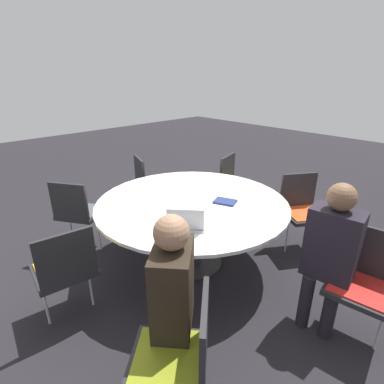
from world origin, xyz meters
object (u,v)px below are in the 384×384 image
(chair_5, at_px, (78,209))
(chair_3, at_px, (235,181))
(chair_6, at_px, (65,266))
(chair_4, at_px, (149,181))
(person_1, at_px, (331,248))
(spiral_notebook, at_px, (225,202))
(person_0, at_px, (170,293))
(chair_1, at_px, (364,277))
(chair_0, at_px, (180,353))
(chair_2, at_px, (302,206))
(laptop, at_px, (186,223))

(chair_5, bearing_deg, chair_3, 39.26)
(chair_6, bearing_deg, chair_3, 14.42)
(chair_4, xyz_separation_m, chair_5, (1.10, 0.19, 0.00))
(person_1, height_order, spiral_notebook, person_1)
(person_0, relative_size, spiral_notebook, 4.87)
(chair_1, distance_m, chair_5, 2.77)
(chair_0, relative_size, person_1, 0.71)
(chair_3, bearing_deg, chair_4, -59.19)
(chair_6, xyz_separation_m, person_1, (-1.42, 1.42, 0.19))
(chair_2, xyz_separation_m, chair_4, (0.75, -1.85, 0.00))
(chair_3, height_order, chair_4, same)
(person_1, bearing_deg, chair_3, -38.82)
(chair_1, bearing_deg, laptop, 23.11)
(chair_3, bearing_deg, chair_5, -33.15)
(chair_2, relative_size, chair_6, 1.00)
(chair_5, bearing_deg, chair_2, 15.20)
(chair_0, distance_m, chair_5, 2.15)
(chair_3, bearing_deg, laptop, 10.13)
(spiral_notebook, bearing_deg, chair_4, -95.32)
(chair_4, bearing_deg, chair_6, -36.07)
(chair_0, bearing_deg, chair_2, -29.89)
(chair_0, xyz_separation_m, chair_1, (-1.40, 0.46, 0.00))
(chair_4, bearing_deg, chair_0, -13.49)
(chair_0, bearing_deg, chair_4, 15.78)
(chair_6, distance_m, person_0, 1.02)
(chair_3, xyz_separation_m, person_1, (1.05, 1.72, 0.19))
(chair_0, xyz_separation_m, person_1, (-1.28, 0.23, 0.19))
(chair_1, xyz_separation_m, laptop, (0.69, -1.17, 0.25))
(person_0, xyz_separation_m, spiral_notebook, (-1.22, -0.62, 0.01))
(chair_3, height_order, person_0, person_0)
(person_1, distance_m, laptop, 1.11)
(person_1, bearing_deg, spiral_notebook, -10.63)
(chair_0, relative_size, laptop, 2.28)
(chair_1, relative_size, chair_3, 1.00)
(chair_0, xyz_separation_m, chair_2, (-2.23, -0.46, 0.00))
(chair_2, relative_size, laptop, 2.28)
(spiral_notebook, bearing_deg, chair_0, 32.09)
(person_1, relative_size, laptop, 3.20)
(chair_1, height_order, spiral_notebook, chair_1)
(person_0, bearing_deg, person_1, -62.73)
(chair_6, bearing_deg, spiral_notebook, -5.63)
(chair_1, bearing_deg, chair_0, 64.53)
(person_0, height_order, person_1, same)
(chair_3, bearing_deg, spiral_notebook, 17.89)
(chair_2, height_order, chair_3, same)
(person_0, bearing_deg, chair_5, 40.68)
(chair_4, xyz_separation_m, chair_6, (1.62, 1.12, 0.00))
(chair_2, bearing_deg, person_0, 39.29)
(person_0, bearing_deg, chair_1, -69.54)
(chair_5, distance_m, spiral_notebook, 1.61)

